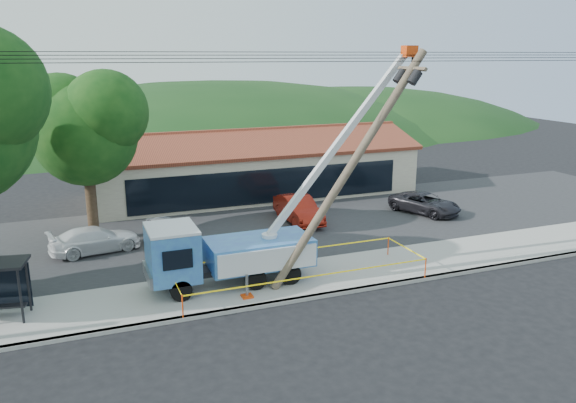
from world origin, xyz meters
The scene contains 16 objects.
ground centered at (0.00, 0.00, 0.00)m, with size 120.00×120.00×0.00m, color black.
curb centered at (0.00, 2.10, 0.07)m, with size 60.00×0.25×0.15m, color #A19D97.
sidewalk centered at (0.00, 4.00, 0.07)m, with size 60.00×4.00×0.15m, color #A19D97.
parking_lot centered at (0.00, 12.00, 0.05)m, with size 60.00×12.00×0.10m, color #28282B.
strip_mall centered at (4.00, 19.98, 1.88)m, with size 22.50×8.53×4.67m.
tree_lot centered at (-7.00, 13.00, 6.21)m, with size 6.30×5.60×8.94m.
hill_west centered at (-15.00, 55.00, 0.00)m, with size 78.40×56.00×28.00m, color #143714.
hill_center centered at (10.00, 55.00, 0.00)m, with size 89.60×64.00×32.00m, color #143714.
hill_east centered at (30.00, 55.00, 0.00)m, with size 72.80×52.00×26.00m, color #143714.
utility_truck centered at (-1.95, 4.57, 1.70)m, with size 11.98×3.74×9.84m.
leaning_pole centered at (3.31, 3.32, 5.42)m, with size 6.96×1.99×9.79m.
caution_tape centered at (0.89, 3.60, 0.83)m, with size 10.67×3.15×0.91m.
car_silver centered at (-3.67, 10.70, 0.00)m, with size 1.62×4.02×1.37m, color silver.
car_red centered at (4.32, 12.09, 0.00)m, with size 1.60×4.58×1.51m, color maroon.
car_white centered at (-7.04, 10.90, 0.00)m, with size 1.77×4.36×1.27m, color white.
car_dark centered at (12.31, 10.96, 0.00)m, with size 2.06×4.47×1.24m, color black.
Camera 1 is at (-7.70, -17.11, 9.61)m, focal length 35.00 mm.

